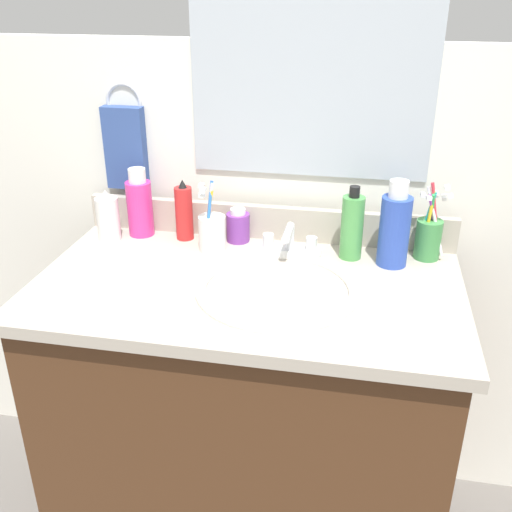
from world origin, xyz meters
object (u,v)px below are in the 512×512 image
object	(u,v)px
bottle_soap_pink	(140,205)
faucet	(289,244)
cup_green	(429,236)
bottle_cream_purple	(238,226)
bottle_toner_green	(352,227)
bottle_shampoo_blue	(395,228)
cup_white_ceramic	(212,231)
hand_towel	(125,148)
bottle_spray_red	(184,212)
bottle_lotion_white	(108,218)

from	to	relation	value
bottle_soap_pink	faucet	bearing A→B (deg)	-7.22
bottle_soap_pink	cup_green	xyz separation A→B (m)	(0.75, -0.01, -0.02)
bottle_soap_pink	bottle_cream_purple	xyz separation A→B (m)	(0.27, 0.01, -0.04)
bottle_toner_green	bottle_shampoo_blue	bearing A→B (deg)	-11.27
bottle_toner_green	cup_white_ceramic	bearing A→B (deg)	-176.28
cup_white_ceramic	bottle_shampoo_blue	bearing A→B (deg)	0.35
bottle_toner_green	cup_green	distance (m)	0.19
hand_towel	cup_white_ceramic	size ratio (longest dim) A/B	1.19
hand_towel	bottle_soap_pink	size ratio (longest dim) A/B	1.19
cup_green	cup_white_ceramic	size ratio (longest dim) A/B	1.07
faucet	bottle_soap_pink	xyz separation A→B (m)	(-0.41, 0.05, 0.06)
bottle_soap_pink	cup_green	distance (m)	0.75
hand_towel	bottle_toner_green	world-z (taller)	hand_towel
hand_towel	cup_green	bearing A→B (deg)	-4.94
bottle_toner_green	bottle_spray_red	world-z (taller)	bottle_toner_green
hand_towel	bottle_cream_purple	distance (m)	0.37
bottle_soap_pink	bottle_lotion_white	bearing A→B (deg)	-144.22
hand_towel	bottle_shampoo_blue	bearing A→B (deg)	-9.73
hand_towel	faucet	world-z (taller)	hand_towel
bottle_shampoo_blue	bottle_lotion_white	bearing A→B (deg)	179.24
bottle_soap_pink	bottle_cream_purple	distance (m)	0.27
hand_towel	bottle_lotion_white	world-z (taller)	hand_towel
faucet	bottle_lotion_white	world-z (taller)	bottle_lotion_white
faucet	cup_white_ceramic	bearing A→B (deg)	-176.81
bottle_lotion_white	cup_white_ceramic	world-z (taller)	cup_white_ceramic
bottle_lotion_white	cup_green	size ratio (longest dim) A/B	0.70
hand_towel	cup_white_ceramic	world-z (taller)	hand_towel
hand_towel	bottle_lotion_white	distance (m)	0.20
bottle_cream_purple	bottle_shampoo_blue	world-z (taller)	bottle_shampoo_blue
bottle_spray_red	cup_green	size ratio (longest dim) A/B	0.83
bottle_spray_red	hand_towel	bearing A→B (deg)	158.96
hand_towel	bottle_shampoo_blue	distance (m)	0.74
bottle_soap_pink	cup_white_ceramic	distance (m)	0.23
bottle_lotion_white	cup_green	bearing A→B (deg)	3.04
bottle_soap_pink	bottle_shampoo_blue	bearing A→B (deg)	-5.21
bottle_soap_pink	bottle_shampoo_blue	distance (m)	0.67
bottle_toner_green	bottle_cream_purple	xyz separation A→B (m)	(-0.30, 0.05, -0.04)
hand_towel	bottle_toner_green	size ratio (longest dim) A/B	1.18
bottle_soap_pink	bottle_toner_green	bearing A→B (deg)	-4.11
cup_green	faucet	bearing A→B (deg)	-172.41
bottle_shampoo_blue	cup_white_ceramic	world-z (taller)	bottle_shampoo_blue
hand_towel	bottle_cream_purple	world-z (taller)	hand_towel
faucet	bottle_toner_green	bearing A→B (deg)	4.41
faucet	bottle_cream_purple	size ratio (longest dim) A/B	1.78
faucet	bottle_soap_pink	size ratio (longest dim) A/B	0.87
hand_towel	faucet	bearing A→B (deg)	-13.86
bottle_toner_green	bottle_cream_purple	distance (m)	0.30
bottle_cream_purple	bottle_spray_red	bearing A→B (deg)	-175.28
faucet	cup_white_ceramic	size ratio (longest dim) A/B	0.87
bottle_spray_red	bottle_shampoo_blue	distance (m)	0.54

